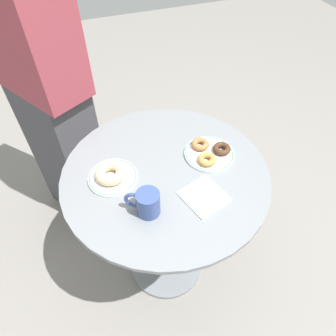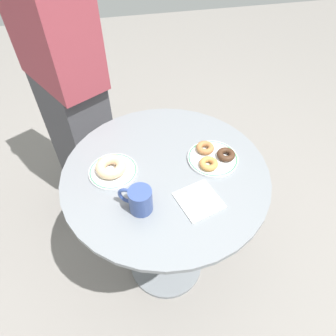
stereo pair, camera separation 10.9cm
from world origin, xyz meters
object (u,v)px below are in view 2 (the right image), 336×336
cafe_table (166,207)px  donut_old_fashioned (209,164)px  donut_glazed (111,167)px  donut_cinnamon (205,148)px  plate_left (113,171)px  paper_napkin (199,200)px  donut_chocolate (226,154)px  plate_right (213,158)px  coffee_mug (139,200)px  person_figure (67,85)px

cafe_table → donut_old_fashioned: 0.30m
donut_glazed → donut_cinnamon: (0.36, 0.03, -0.01)m
donut_cinnamon → plate_left: bearing=-174.6°
donut_old_fashioned → paper_napkin: (-0.07, -0.14, -0.02)m
donut_chocolate → paper_napkin: bearing=-131.8°
plate_left → plate_right: (0.38, -0.01, 0.00)m
coffee_mug → donut_glazed: bearing=113.8°
plate_right → donut_cinnamon: donut_cinnamon is taller
paper_napkin → donut_glazed: bearing=145.6°
donut_cinnamon → donut_old_fashioned: same height
paper_napkin → coffee_mug: size_ratio=1.23×
donut_cinnamon → paper_napkin: 0.24m
cafe_table → donut_chocolate: (0.24, 0.02, 0.25)m
plate_left → donut_old_fashioned: donut_old_fashioned is taller
paper_napkin → donut_chocolate: bearing=48.2°
plate_left → donut_cinnamon: bearing=5.4°
plate_right → paper_napkin: (-0.10, -0.18, -0.00)m
plate_right → paper_napkin: size_ratio=1.41×
plate_left → donut_old_fashioned: size_ratio=2.56×
donut_old_fashioned → coffee_mug: (-0.27, -0.13, 0.02)m
donut_chocolate → plate_right: bearing=172.4°
donut_chocolate → person_figure: bearing=135.8°
cafe_table → coffee_mug: coffee_mug is taller
plate_right → paper_napkin: 0.21m
donut_cinnamon → paper_napkin: bearing=-111.1°
coffee_mug → person_figure: bearing=108.1°
donut_glazed → donut_old_fashioned: (0.35, -0.05, -0.01)m
plate_right → paper_napkin: bearing=-120.5°
cafe_table → donut_old_fashioned: donut_old_fashioned is taller
donut_chocolate → donut_old_fashioned: 0.08m
donut_glazed → paper_napkin: bearing=-34.4°
donut_cinnamon → coffee_mug: (-0.28, -0.21, 0.02)m
donut_glazed → donut_old_fashioned: donut_glazed is taller
donut_glazed → donut_chocolate: 0.43m
plate_left → paper_napkin: 0.33m
person_figure → donut_chocolate: bearing=-44.2°
donut_cinnamon → person_figure: 0.74m
plate_left → donut_glazed: 0.02m
plate_right → donut_cinnamon: size_ratio=2.77×
donut_old_fashioned → coffee_mug: bearing=-154.9°
donut_chocolate → cafe_table: bearing=-176.1°
plate_right → donut_chocolate: bearing=-7.6°
donut_cinnamon → coffee_mug: coffee_mug is taller
donut_glazed → donut_cinnamon: 0.36m
cafe_table → donut_glazed: bearing=169.9°
person_figure → plate_left: bearing=-73.3°
cafe_table → paper_napkin: size_ratio=5.66×
donut_glazed → coffee_mug: coffee_mug is taller
donut_cinnamon → person_figure: size_ratio=0.04×
donut_old_fashioned → coffee_mug: size_ratio=0.63×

